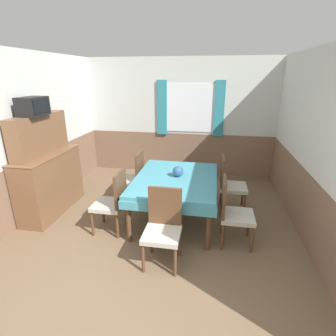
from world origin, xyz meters
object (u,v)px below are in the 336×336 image
object	(u,v)px
chair_right_near	(232,210)
tv	(33,106)
vase	(178,171)
dining_table	(176,184)
chair_right_far	(229,183)
chair_left_far	(133,176)
chair_left_near	(113,200)
chair_head_near	(163,225)
sideboard	(48,172)

from	to	relation	value
chair_right_near	tv	xyz separation A→B (m)	(-2.96, 0.29, 1.29)
vase	chair_right_near	bearing A→B (deg)	-33.72
dining_table	chair_right_far	size ratio (longest dim) A/B	1.71
chair_left_far	chair_left_near	world-z (taller)	same
chair_left_near	vase	world-z (taller)	chair_left_near
chair_right_far	tv	world-z (taller)	tv
chair_left_far	chair_right_far	bearing A→B (deg)	-90.00
chair_head_near	chair_left_near	world-z (taller)	same
chair_right_far	chair_right_near	bearing A→B (deg)	0.00
chair_right_far	sideboard	world-z (taller)	sideboard
chair_left_far	chair_left_near	distance (m)	0.99
chair_left_far	sideboard	size ratio (longest dim) A/B	0.57
chair_left_far	tv	distance (m)	1.94
dining_table	chair_left_far	size ratio (longest dim) A/B	1.71
chair_right_far	tv	bearing A→B (deg)	-76.76
chair_right_far	sideboard	distance (m)	3.04
sideboard	chair_left_far	bearing A→B (deg)	24.66
chair_right_far	tv	distance (m)	3.31
chair_left_near	tv	size ratio (longest dim) A/B	2.16
chair_right_near	chair_left_near	distance (m)	1.70
chair_head_near	chair_left_far	world-z (taller)	same
tv	vase	world-z (taller)	tv
sideboard	chair_right_near	bearing A→B (deg)	-7.66
tv	chair_left_near	bearing A→B (deg)	-12.93
vase	chair_right_far	bearing A→B (deg)	28.03
sideboard	tv	bearing A→B (deg)	-82.91
chair_left_near	tv	distance (m)	1.83
dining_table	chair_left_near	world-z (taller)	chair_left_near
chair_left_near	vase	bearing A→B (deg)	-57.94
chair_right_near	chair_head_near	bearing A→B (deg)	-58.10
chair_right_far	chair_left_far	size ratio (longest dim) A/B	1.00
dining_table	chair_left_far	distance (m)	0.99
chair_left_far	tv	size ratio (longest dim) A/B	2.16
chair_head_near	dining_table	bearing A→B (deg)	-90.00
chair_left_far	chair_head_near	bearing A→B (deg)	-150.73
chair_left_far	sideboard	xyz separation A→B (m)	(-1.28, -0.59, 0.21)
chair_left_near	chair_right_far	bearing A→B (deg)	-59.85
chair_right_near	tv	distance (m)	3.24
chair_right_far	vase	bearing A→B (deg)	-61.97
dining_table	chair_right_near	bearing A→B (deg)	-30.15
chair_right_far	vase	world-z (taller)	chair_right_far
dining_table	chair_left_near	size ratio (longest dim) A/B	1.71
chair_left_near	sideboard	xyz separation A→B (m)	(-1.28, 0.40, 0.21)
dining_table	vase	xyz separation A→B (m)	(0.03, 0.06, 0.19)
chair_left_near	vase	size ratio (longest dim) A/B	5.63
chair_head_near	vase	bearing A→B (deg)	-91.43
chair_head_near	sideboard	size ratio (longest dim) A/B	0.57
chair_right_near	vase	size ratio (longest dim) A/B	5.63
chair_head_near	tv	world-z (taller)	tv
tv	chair_head_near	bearing A→B (deg)	-21.18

